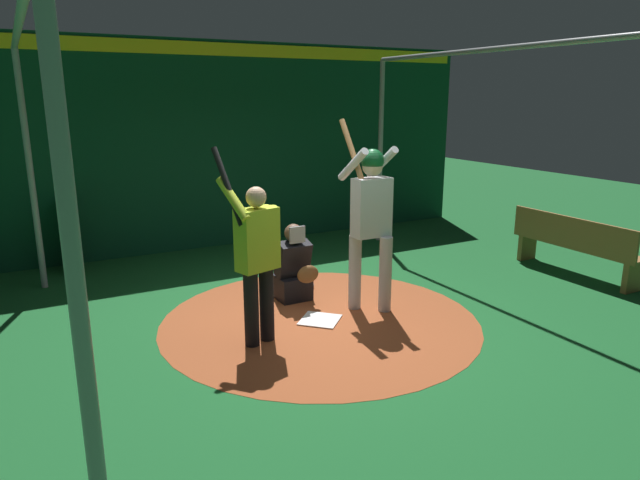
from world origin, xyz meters
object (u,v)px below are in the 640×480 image
bench (574,244)px  baseball_0 (312,285)px  home_plate (320,320)px  visitor (257,255)px  bat_rack (68,235)px  catcher (294,270)px  batter (371,213)px

bench → baseball_0: (-1.25, -3.54, -0.41)m
home_plate → visitor: 1.26m
visitor → bat_rack: (-3.80, -1.45, -0.45)m
baseball_0 → visitor: bearing=-45.5°
catcher → baseball_0: 0.59m
batter → bat_rack: (-3.56, -2.96, -0.69)m
batter → visitor: batter is taller
home_plate → catcher: catcher is taller
bench → baseball_0: 3.77m
catcher → visitor: (0.97, -0.87, 0.56)m
home_plate → bench: (0.21, 3.97, 0.44)m
home_plate → visitor: bearing=-76.4°
bat_rack → baseball_0: size_ratio=14.32×
home_plate → batter: bearing=93.7°
bat_rack → home_plate: bearing=32.3°
bat_rack → catcher: bearing=39.3°
visitor → baseball_0: visitor is taller
visitor → baseball_0: bearing=118.2°
home_plate → bat_rack: 4.29m
catcher → visitor: size_ratio=0.49×
home_plate → bench: bearing=87.0°
home_plate → baseball_0: baseball_0 is taller
batter → home_plate: bearing=-86.3°
visitor → bat_rack: 4.09m
batter → visitor: 1.55m
home_plate → batter: (-0.04, 0.69, 1.17)m
home_plate → bat_rack: bat_rack is taller
home_plate → bench: bench is taller
home_plate → baseball_0: size_ratio=5.68×
home_plate → visitor: visitor is taller
catcher → bat_rack: 3.67m
batter → visitor: bearing=-80.8°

